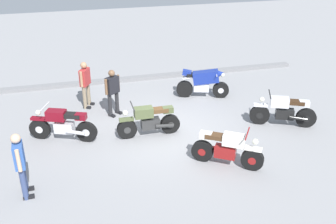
{
  "coord_description": "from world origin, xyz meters",
  "views": [
    {
      "loc": [
        -2.66,
        -10.48,
        5.89
      ],
      "look_at": [
        0.07,
        -0.2,
        0.75
      ],
      "focal_mm": 41.77,
      "sensor_mm": 36.0,
      "label": 1
    }
  ],
  "objects_px": {
    "motorcycle_blue_sportbike": "(203,82)",
    "motorcycle_cream_vintage": "(227,149)",
    "motorcycle_silver_cruiser": "(284,111)",
    "person_in_black_shirt": "(113,90)",
    "motorcycle_maroon_cruiser": "(63,124)",
    "person_in_blue_shirt": "(20,161)",
    "motorcycle_olive_vintage": "(149,121)",
    "person_in_red_shirt": "(85,82)"
  },
  "relations": [
    {
      "from": "person_in_blue_shirt",
      "to": "person_in_black_shirt",
      "type": "bearing_deg",
      "value": 51.87
    },
    {
      "from": "motorcycle_silver_cruiser",
      "to": "person_in_blue_shirt",
      "type": "bearing_deg",
      "value": 35.57
    },
    {
      "from": "motorcycle_blue_sportbike",
      "to": "person_in_red_shirt",
      "type": "xyz_separation_m",
      "value": [
        -4.26,
        0.25,
        0.35
      ]
    },
    {
      "from": "motorcycle_olive_vintage",
      "to": "motorcycle_maroon_cruiser",
      "type": "xyz_separation_m",
      "value": [
        -2.54,
        0.38,
        0.03
      ]
    },
    {
      "from": "person_in_blue_shirt",
      "to": "person_in_red_shirt",
      "type": "bearing_deg",
      "value": 65.47
    },
    {
      "from": "motorcycle_cream_vintage",
      "to": "person_in_black_shirt",
      "type": "relative_size",
      "value": 1.07
    },
    {
      "from": "motorcycle_maroon_cruiser",
      "to": "person_in_black_shirt",
      "type": "distance_m",
      "value": 2.2
    },
    {
      "from": "motorcycle_blue_sportbike",
      "to": "motorcycle_silver_cruiser",
      "type": "bearing_deg",
      "value": -40.11
    },
    {
      "from": "person_in_red_shirt",
      "to": "motorcycle_olive_vintage",
      "type": "bearing_deg",
      "value": -29.33
    },
    {
      "from": "motorcycle_blue_sportbike",
      "to": "motorcycle_olive_vintage",
      "type": "bearing_deg",
      "value": -118.45
    },
    {
      "from": "motorcycle_olive_vintage",
      "to": "person_in_blue_shirt",
      "type": "xyz_separation_m",
      "value": [
        -3.5,
        -2.11,
        0.46
      ]
    },
    {
      "from": "motorcycle_maroon_cruiser",
      "to": "person_in_red_shirt",
      "type": "bearing_deg",
      "value": -88.86
    },
    {
      "from": "motorcycle_olive_vintage",
      "to": "motorcycle_blue_sportbike",
      "type": "relative_size",
      "value": 1.02
    },
    {
      "from": "motorcycle_blue_sportbike",
      "to": "motorcycle_cream_vintage",
      "type": "height_order",
      "value": "motorcycle_blue_sportbike"
    },
    {
      "from": "motorcycle_olive_vintage",
      "to": "motorcycle_maroon_cruiser",
      "type": "bearing_deg",
      "value": -8.29
    },
    {
      "from": "person_in_blue_shirt",
      "to": "motorcycle_olive_vintage",
      "type": "bearing_deg",
      "value": 27.57
    },
    {
      "from": "motorcycle_blue_sportbike",
      "to": "person_in_black_shirt",
      "type": "bearing_deg",
      "value": -150.48
    },
    {
      "from": "motorcycle_maroon_cruiser",
      "to": "person_in_black_shirt",
      "type": "xyz_separation_m",
      "value": [
        1.69,
        1.35,
        0.38
      ]
    },
    {
      "from": "person_in_black_shirt",
      "to": "motorcycle_silver_cruiser",
      "type": "bearing_deg",
      "value": 32.21
    },
    {
      "from": "motorcycle_olive_vintage",
      "to": "motorcycle_cream_vintage",
      "type": "height_order",
      "value": "same"
    },
    {
      "from": "motorcycle_silver_cruiser",
      "to": "person_in_black_shirt",
      "type": "xyz_separation_m",
      "value": [
        -5.13,
        2.2,
        0.38
      ]
    },
    {
      "from": "motorcycle_olive_vintage",
      "to": "person_in_black_shirt",
      "type": "bearing_deg",
      "value": -63.65
    },
    {
      "from": "motorcycle_silver_cruiser",
      "to": "motorcycle_maroon_cruiser",
      "type": "relative_size",
      "value": 0.99
    },
    {
      "from": "motorcycle_cream_vintage",
      "to": "person_in_red_shirt",
      "type": "bearing_deg",
      "value": 158.86
    },
    {
      "from": "motorcycle_silver_cruiser",
      "to": "motorcycle_olive_vintage",
      "type": "bearing_deg",
      "value": 17.41
    },
    {
      "from": "person_in_blue_shirt",
      "to": "person_in_red_shirt",
      "type": "distance_m",
      "value": 5.08
    },
    {
      "from": "motorcycle_silver_cruiser",
      "to": "person_in_red_shirt",
      "type": "xyz_separation_m",
      "value": [
        -5.96,
        3.1,
        0.42
      ]
    },
    {
      "from": "motorcycle_blue_sportbike",
      "to": "motorcycle_maroon_cruiser",
      "type": "bearing_deg",
      "value": -139.82
    },
    {
      "from": "person_in_black_shirt",
      "to": "person_in_red_shirt",
      "type": "distance_m",
      "value": 1.22
    },
    {
      "from": "motorcycle_silver_cruiser",
      "to": "motorcycle_blue_sportbike",
      "type": "xyz_separation_m",
      "value": [
        -1.71,
        2.84,
        0.07
      ]
    },
    {
      "from": "motorcycle_blue_sportbike",
      "to": "person_in_red_shirt",
      "type": "height_order",
      "value": "person_in_red_shirt"
    },
    {
      "from": "motorcycle_silver_cruiser",
      "to": "person_in_black_shirt",
      "type": "bearing_deg",
      "value": 0.46
    },
    {
      "from": "motorcycle_olive_vintage",
      "to": "motorcycle_blue_sportbike",
      "type": "xyz_separation_m",
      "value": [
        2.58,
        2.37,
        0.11
      ]
    },
    {
      "from": "motorcycle_maroon_cruiser",
      "to": "person_in_blue_shirt",
      "type": "relative_size",
      "value": 1.19
    },
    {
      "from": "motorcycle_silver_cruiser",
      "to": "person_in_blue_shirt",
      "type": "xyz_separation_m",
      "value": [
        -7.78,
        -1.64,
        0.43
      ]
    },
    {
      "from": "motorcycle_cream_vintage",
      "to": "person_in_blue_shirt",
      "type": "height_order",
      "value": "person_in_blue_shirt"
    },
    {
      "from": "motorcycle_maroon_cruiser",
      "to": "person_in_black_shirt",
      "type": "relative_size",
      "value": 1.24
    },
    {
      "from": "motorcycle_silver_cruiser",
      "to": "person_in_black_shirt",
      "type": "relative_size",
      "value": 1.22
    },
    {
      "from": "motorcycle_silver_cruiser",
      "to": "motorcycle_blue_sportbike",
      "type": "height_order",
      "value": "motorcycle_blue_sportbike"
    },
    {
      "from": "motorcycle_blue_sportbike",
      "to": "motorcycle_cream_vintage",
      "type": "bearing_deg",
      "value": -82.72
    },
    {
      "from": "motorcycle_olive_vintage",
      "to": "person_in_blue_shirt",
      "type": "distance_m",
      "value": 4.11
    },
    {
      "from": "motorcycle_silver_cruiser",
      "to": "motorcycle_blue_sportbike",
      "type": "distance_m",
      "value": 3.32
    }
  ]
}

